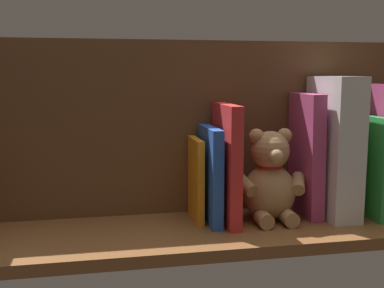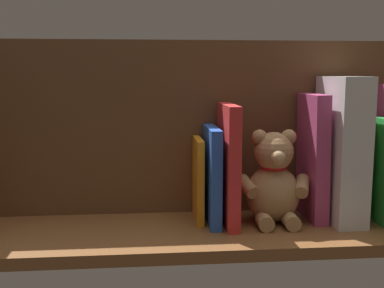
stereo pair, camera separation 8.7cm
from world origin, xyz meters
TOP-DOWN VIEW (x-y plane):
  - ground_plane at (0.00, 0.00)cm, footprint 93.87×25.59cm
  - shelf_back_panel at (0.00, -10.55)cm, footprint 93.87×1.50cm
  - book_0 at (-39.68, -3.00)cm, footprint 3.17×12.80cm
  - book_1 at (-36.76, -1.74)cm, footprint 1.76×15.32cm
  - book_2 at (-34.22, -4.46)cm, footprint 1.66×9.88cm
  - dictionary_thick_white at (-29.59, -1.90)cm, footprint 5.96×14.79cm
  - book_3 at (-24.37, -3.46)cm, footprint 3.32×11.87cm
  - teddy_bear at (-16.07, -1.66)cm, footprint 14.83×11.82cm
  - book_4 at (-7.22, -2.09)cm, footprint 2.33×14.61cm
  - book_5 at (-4.18, -2.81)cm, footprint 2.09×13.17cm
  - book_6 at (-1.64, -4.34)cm, footprint 1.35×10.11cm

SIDE VIEW (x-z plane):
  - ground_plane at x=0.00cm, z-range -2.20..0.00cm
  - teddy_bear at x=-16.07cm, z-range -1.10..17.18cm
  - book_6 at x=-1.64cm, z-range 0.00..16.35cm
  - book_5 at x=-4.18cm, z-range 0.00..18.70cm
  - book_1 at x=-36.76cm, z-range 0.00..20.46cm
  - book_2 at x=-34.22cm, z-range 0.00..21.02cm
  - book_4 at x=-7.22cm, z-range 0.00..23.13cm
  - book_3 at x=-24.37cm, z-range -0.03..24.96cm
  - book_0 at x=-39.68cm, z-range -0.03..26.80cm
  - dictionary_thick_white at x=-29.59cm, z-range 0.00..28.35cm
  - shelf_back_panel at x=0.00cm, z-range 0.00..35.56cm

